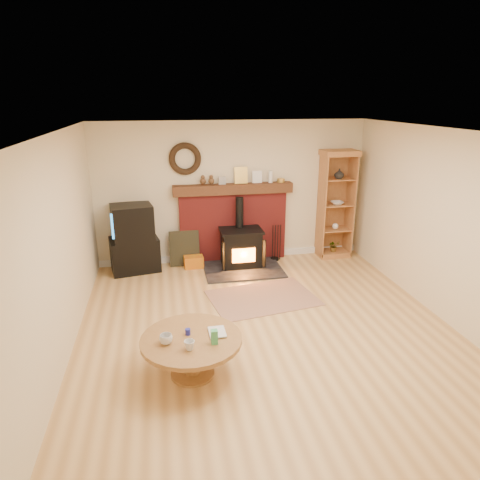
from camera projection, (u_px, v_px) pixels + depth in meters
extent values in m
plane|color=tan|center=(267.00, 329.00, 5.78)|extent=(5.50, 5.50, 0.00)
cube|color=beige|center=(232.00, 192.00, 7.93)|extent=(5.00, 0.02, 2.60)
cube|color=beige|center=(373.00, 368.00, 2.80)|extent=(5.00, 0.02, 2.60)
cube|color=beige|center=(59.00, 251.00, 4.93)|extent=(0.02, 5.50, 2.60)
cube|color=beige|center=(447.00, 228.00, 5.80)|extent=(0.02, 5.50, 2.60)
cube|color=white|center=(271.00, 132.00, 4.95)|extent=(5.00, 5.50, 0.02)
cube|color=white|center=(233.00, 255.00, 8.30)|extent=(5.00, 0.04, 0.12)
torus|color=black|center=(185.00, 159.00, 7.52)|extent=(0.57, 0.11, 0.57)
cube|color=maroon|center=(233.00, 227.00, 8.06)|extent=(2.00, 0.15, 1.30)
cube|color=#381F12|center=(233.00, 189.00, 7.80)|extent=(2.20, 0.22, 0.18)
cube|color=#999999|center=(222.00, 180.00, 7.72)|extent=(0.13, 0.05, 0.14)
cube|color=gold|center=(241.00, 175.00, 7.77)|extent=(0.24, 0.06, 0.30)
cube|color=white|center=(257.00, 177.00, 7.84)|extent=(0.18, 0.05, 0.22)
cylinder|color=white|center=(271.00, 177.00, 7.86)|extent=(0.08, 0.08, 0.22)
cylinder|color=gold|center=(281.00, 180.00, 7.92)|extent=(0.14, 0.14, 0.07)
cube|color=black|center=(243.00, 269.00, 7.75)|extent=(1.40, 1.00, 0.03)
cube|color=black|center=(241.00, 248.00, 7.83)|extent=(0.69, 0.49, 0.64)
cube|color=black|center=(241.00, 231.00, 7.72)|extent=(0.76, 0.54, 0.04)
cylinder|color=black|center=(240.00, 212.00, 7.76)|extent=(0.14, 0.14, 0.56)
cube|color=orange|center=(244.00, 255.00, 7.60)|extent=(0.41, 0.02, 0.26)
cube|color=black|center=(226.00, 254.00, 7.59)|extent=(0.16, 0.22, 0.51)
cube|color=black|center=(260.00, 252.00, 7.71)|extent=(0.16, 0.22, 0.51)
cube|color=brown|center=(263.00, 298.00, 6.67)|extent=(1.76, 1.35, 0.01)
cube|color=black|center=(135.00, 254.00, 7.66)|extent=(0.92, 0.71, 0.61)
cube|color=black|center=(132.00, 222.00, 7.47)|extent=(0.78, 0.69, 0.61)
cube|color=#237CC6|center=(128.00, 225.00, 7.18)|extent=(0.54, 0.11, 0.44)
cube|color=#9C5933|center=(332.00, 253.00, 8.47)|extent=(0.60, 0.44, 0.10)
cube|color=#9C5933|center=(332.00, 203.00, 8.36)|extent=(0.60, 0.02, 1.91)
cube|color=#9C5933|center=(321.00, 207.00, 8.11)|extent=(0.02, 0.44, 1.91)
cube|color=#9C5933|center=(350.00, 205.00, 8.21)|extent=(0.02, 0.44, 1.91)
cube|color=#9C5933|center=(340.00, 153.00, 7.84)|extent=(0.66, 0.48, 0.10)
cube|color=#9C5933|center=(334.00, 229.00, 8.31)|extent=(0.56, 0.40, 0.02)
cube|color=#9C5933|center=(336.00, 204.00, 8.15)|extent=(0.56, 0.40, 0.02)
cube|color=#9C5933|center=(338.00, 179.00, 7.99)|extent=(0.56, 0.40, 0.02)
imported|color=white|center=(339.00, 174.00, 7.91)|extent=(0.18, 0.18, 0.19)
imported|color=white|center=(337.00, 203.00, 8.09)|extent=(0.24, 0.24, 0.06)
sphere|color=white|center=(335.00, 226.00, 8.24)|extent=(0.12, 0.12, 0.12)
imported|color=#45A566|center=(334.00, 246.00, 8.37)|extent=(0.21, 0.18, 0.23)
cube|color=gold|center=(194.00, 262.00, 7.84)|extent=(0.36, 0.23, 0.22)
cube|color=black|center=(184.00, 248.00, 7.89)|extent=(0.55, 0.15, 0.65)
cylinder|color=black|center=(275.00, 259.00, 8.24)|extent=(0.16, 0.16, 0.04)
cylinder|color=black|center=(273.00, 243.00, 8.13)|extent=(0.02, 0.02, 0.70)
cylinder|color=black|center=(275.00, 243.00, 8.13)|extent=(0.02, 0.02, 0.70)
cylinder|color=black|center=(278.00, 242.00, 8.14)|extent=(0.02, 0.02, 0.70)
cylinder|color=black|center=(280.00, 242.00, 8.15)|extent=(0.02, 0.02, 0.70)
cylinder|color=brown|center=(193.00, 373.00, 4.84)|extent=(0.49, 0.49, 0.03)
cylinder|color=brown|center=(192.00, 357.00, 4.77)|extent=(0.18, 0.18, 0.40)
cylinder|color=brown|center=(191.00, 340.00, 4.70)|extent=(1.12, 1.12, 0.05)
imported|color=white|center=(166.00, 339.00, 4.56)|extent=(0.14, 0.14, 0.11)
imported|color=white|center=(189.00, 345.00, 4.46)|extent=(0.11, 0.11, 0.10)
imported|color=#4C331E|center=(209.00, 333.00, 4.76)|extent=(0.19, 0.25, 0.02)
cylinder|color=navy|center=(188.00, 332.00, 4.75)|extent=(0.06, 0.06, 0.07)
cube|color=#45A566|center=(214.00, 337.00, 4.56)|extent=(0.07, 0.07, 0.16)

